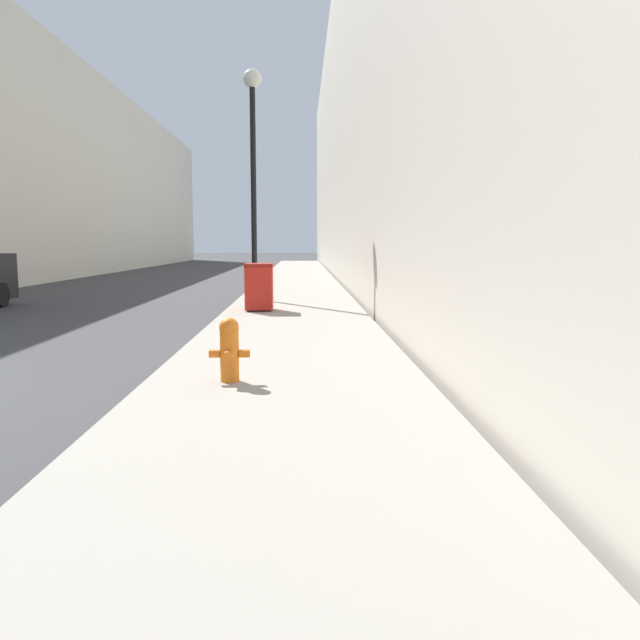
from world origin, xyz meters
TOP-DOWN VIEW (x-y plane):
  - sidewalk_right at (5.70, 18.00)m, footprint 3.18×60.00m
  - building_right_stone at (13.39, 26.00)m, footprint 12.00×60.00m
  - fire_hydrant at (5.07, 1.00)m, footprint 0.45×0.33m
  - trash_bin at (4.90, 8.33)m, footprint 0.63×0.70m
  - lamppost at (4.59, 11.14)m, footprint 0.48×0.48m

SIDE VIEW (x-z plane):
  - sidewalk_right at x=5.70m, z-range 0.00..0.14m
  - fire_hydrant at x=5.07m, z-range 0.15..0.86m
  - trash_bin at x=4.90m, z-range 0.15..1.22m
  - lamppost at x=4.59m, z-range 1.03..7.05m
  - building_right_stone at x=13.39m, z-range 0.00..13.77m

